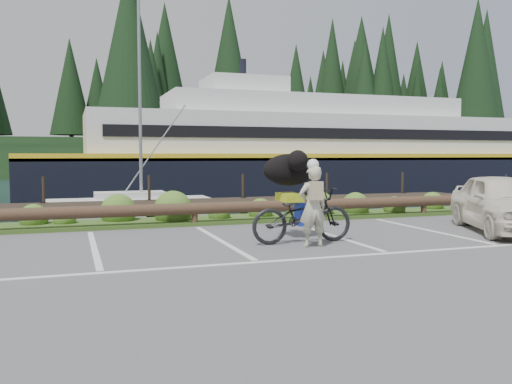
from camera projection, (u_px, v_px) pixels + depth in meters
ground at (251, 258)px, 9.65m from camera, size 72.00×72.00×0.00m
harbor_backdrop at (94, 166)px, 83.86m from camera, size 170.00×160.00×30.00m
vegetation_strip at (189, 221)px, 14.64m from camera, size 34.00×1.60×0.10m
log_rail at (195, 226)px, 13.99m from camera, size 32.00×0.30×0.60m
bicycle at (302, 215)px, 11.29m from camera, size 2.21×0.78×1.16m
cyclist at (313, 206)px, 10.79m from camera, size 0.59×0.39×1.62m
dog at (290, 170)px, 11.89m from camera, size 0.60×1.21×0.70m
parked_car at (504, 203)px, 12.90m from camera, size 3.18×4.44×1.40m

